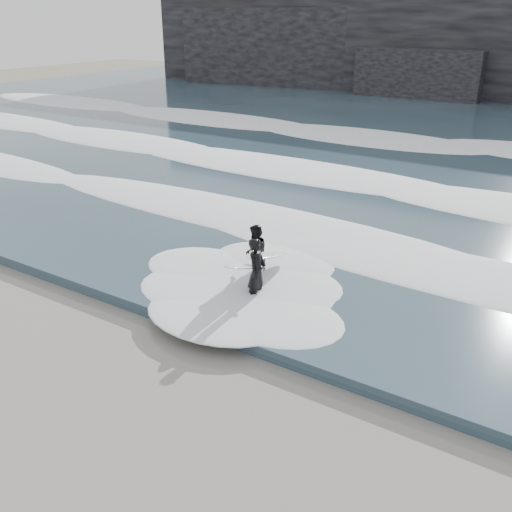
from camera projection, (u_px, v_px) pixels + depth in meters
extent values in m
plane|color=#7D7758|center=(102.00, 411.00, 10.42)|extent=(120.00, 120.00, 0.00)
cube|color=#2F4452|center=(482.00, 136.00, 32.68)|extent=(90.00, 52.00, 0.30)
ellipsoid|color=white|center=(325.00, 239.00, 17.19)|extent=(60.00, 3.20, 0.20)
ellipsoid|color=white|center=(405.00, 184.00, 22.57)|extent=(60.00, 4.00, 0.24)
ellipsoid|color=white|center=(465.00, 143.00, 29.48)|extent=(60.00, 4.80, 0.30)
imported|color=black|center=(257.00, 272.00, 13.92)|extent=(0.51, 0.69, 1.74)
ellipsoid|color=white|center=(244.00, 266.00, 14.15)|extent=(0.73, 1.92, 0.78)
imported|color=black|center=(255.00, 253.00, 15.20)|extent=(0.80, 0.91, 1.57)
ellipsoid|color=white|center=(269.00, 255.00, 14.97)|extent=(0.55, 2.01, 0.61)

